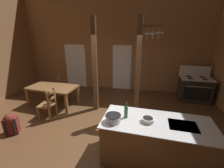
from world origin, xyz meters
The scene contains 15 objects.
ground_plane centered at (0.00, 0.00, -0.05)m, with size 9.03×7.65×0.10m, color brown.
wall_back centered at (0.00, 3.49, 2.34)m, with size 9.03×0.14×4.69m, color #93663F.
glazed_door_back_left centered at (-1.85, 3.42, 1.02)m, with size 1.00×0.01×2.05m, color white.
glazed_panel_back_right centered at (0.41, 3.42, 1.02)m, with size 0.84×0.01×2.05m, color white.
kitchen_island centered at (1.60, -0.62, 0.45)m, with size 2.22×1.12×0.90m.
stove_range centered at (3.39, 2.67, 0.48)m, with size 1.18×0.87×1.32m.
support_post_with_pot_rack centered at (1.20, 1.14, 1.64)m, with size 0.68×0.23×3.04m.
support_post_center centered at (-0.22, 1.29, 1.52)m, with size 0.14×0.14×3.04m.
dining_table centered at (-1.83, 1.25, 0.65)m, with size 1.79×1.09×0.74m.
ladderback_chair_near_window centered at (-1.53, 0.46, 0.45)m, with size 0.44×0.44×0.95m.
ladderback_chair_by_post centered at (-1.86, 2.13, 0.45)m, with size 0.52×0.52×0.95m.
backpack centered at (-2.04, -0.45, 0.31)m, with size 0.38×0.38×0.60m.
stockpot_on_counter centered at (0.75, -0.77, 0.98)m, with size 0.37×0.30×0.15m.
mixing_bowl_on_counter centered at (1.42, -0.65, 0.95)m, with size 0.24×0.24×0.09m.
bottle_tall_on_counter centered at (0.98, -0.57, 1.04)m, with size 0.08×0.08×0.34m.
Camera 1 is at (1.18, -3.22, 2.55)m, focal length 23.56 mm.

